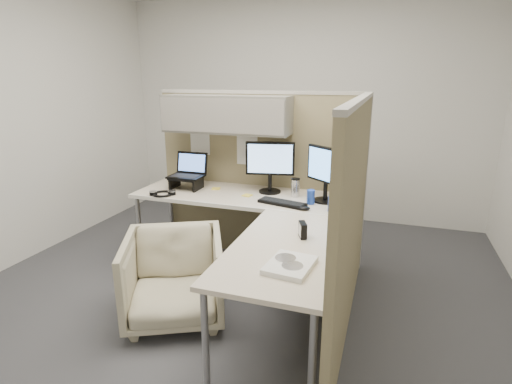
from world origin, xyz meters
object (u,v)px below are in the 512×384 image
(desk, at_px, (254,216))
(keyboard, at_px, (282,203))
(office_chair, at_px, (174,273))
(monitor_left, at_px, (270,163))

(desk, bearing_deg, keyboard, 54.88)
(desk, height_order, keyboard, keyboard)
(desk, distance_m, office_chair, 0.75)
(desk, relative_size, keyboard, 4.94)
(desk, height_order, monitor_left, monitor_left)
(monitor_left, height_order, keyboard, monitor_left)
(desk, distance_m, keyboard, 0.30)
(desk, height_order, office_chair, desk)
(monitor_left, bearing_deg, desk, -98.30)
(office_chair, height_order, monitor_left, monitor_left)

